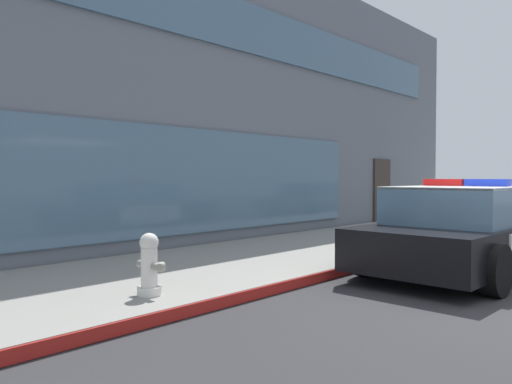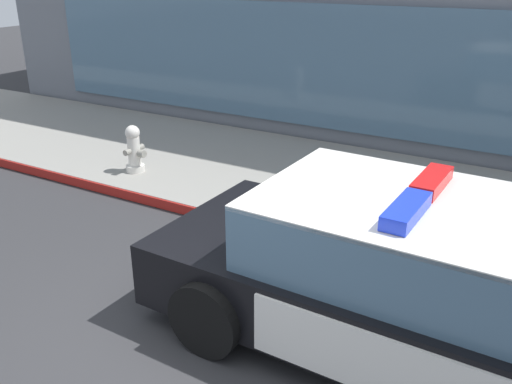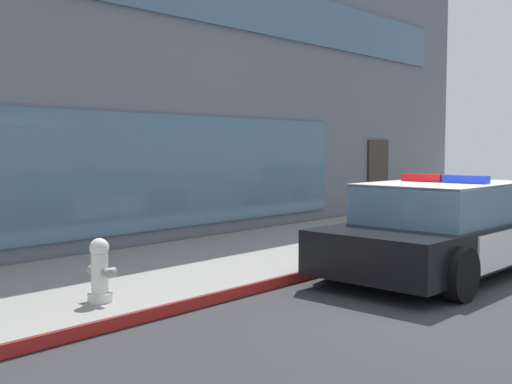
{
  "view_description": "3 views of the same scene",
  "coord_description": "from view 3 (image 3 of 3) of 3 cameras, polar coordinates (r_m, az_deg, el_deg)",
  "views": [
    {
      "loc": [
        -6.57,
        -1.98,
        1.52
      ],
      "look_at": [
        -1.54,
        2.61,
        1.32
      ],
      "focal_mm": 35.09,
      "sensor_mm": 36.0,
      "label": 1
    },
    {
      "loc": [
        2.45,
        -3.15,
        3.12
      ],
      "look_at": [
        -0.22,
        1.47,
        0.9
      ],
      "focal_mm": 38.79,
      "sensor_mm": 36.0,
      "label": 2
    },
    {
      "loc": [
        -7.17,
        -3.14,
        1.9
      ],
      "look_at": [
        -1.69,
        1.75,
        1.37
      ],
      "focal_mm": 43.81,
      "sensor_mm": 36.0,
      "label": 3
    }
  ],
  "objects": [
    {
      "name": "ground",
      "position": [
        8.06,
        17.86,
        -9.73
      ],
      "size": [
        48.0,
        48.0,
        0.0
      ],
      "primitive_type": "plane",
      "color": "#303033"
    },
    {
      "name": "sidewalk",
      "position": [
        10.25,
        -2.88,
        -6.15
      ],
      "size": [
        48.0,
        3.51,
        0.15
      ],
      "primitive_type": "cube",
      "color": "gray",
      "rests_on": "ground"
    },
    {
      "name": "curb_red_paint",
      "position": [
        9.11,
        5.14,
        -7.46
      ],
      "size": [
        28.8,
        0.04,
        0.14
      ],
      "primitive_type": "cube",
      "color": "maroon",
      "rests_on": "ground"
    },
    {
      "name": "storefront_building",
      "position": [
        16.44,
        -16.73,
        9.06
      ],
      "size": [
        21.11,
        10.17,
        6.74
      ],
      "color": "slate",
      "rests_on": "ground"
    },
    {
      "name": "police_cruiser",
      "position": [
        9.84,
        17.05,
        -3.19
      ],
      "size": [
        4.91,
        2.21,
        1.49
      ],
      "rotation": [
        0.0,
        0.0,
        -0.03
      ],
      "color": "black",
      "rests_on": "ground"
    },
    {
      "name": "fire_hydrant",
      "position": [
        7.34,
        -14.05,
        -6.99
      ],
      "size": [
        0.34,
        0.39,
        0.73
      ],
      "color": "silver",
      "rests_on": "sidewalk"
    }
  ]
}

